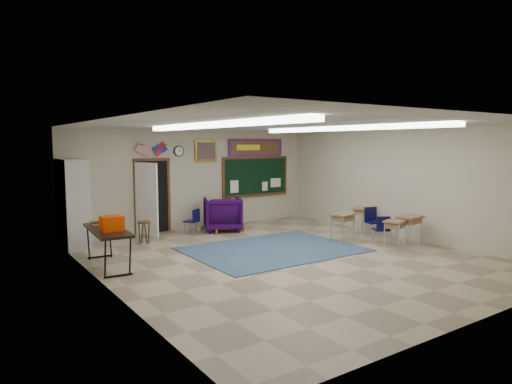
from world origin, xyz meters
TOP-DOWN VIEW (x-y plane):
  - floor at (0.00, 0.00)m, footprint 9.00×9.00m
  - back_wall at (0.00, 4.50)m, footprint 8.00×0.04m
  - front_wall at (0.00, -4.50)m, footprint 8.00×0.04m
  - left_wall at (-4.00, 0.00)m, footprint 0.04×9.00m
  - right_wall at (4.00, 0.00)m, footprint 0.04×9.00m
  - ceiling at (0.00, 0.00)m, footprint 8.00×9.00m
  - area_rug at (0.20, 0.80)m, footprint 4.00×3.00m
  - fluorescent_strips at (0.00, 0.00)m, footprint 3.86×6.00m
  - doorway at (-1.50, 4.35)m, footprint 1.10×0.89m
  - chalkboard at (2.20, 4.46)m, footprint 2.55×0.14m
  - bulletin_board at (2.20, 4.47)m, footprint 2.10×0.05m
  - framed_art_print at (0.35, 4.47)m, footprint 0.75×0.05m
  - wall_clock at (-0.55, 4.47)m, footprint 0.32×0.05m
  - wall_flags at (-1.40, 4.44)m, footprint 1.16×0.06m
  - storage_cabinet at (-3.71, 3.85)m, footprint 0.59×1.25m
  - wingback_armchair at (0.44, 3.64)m, footprint 1.40×1.42m
  - student_chair_reading at (-0.62, 3.56)m, footprint 0.51×0.51m
  - student_chair_desk_a at (2.77, -0.34)m, footprint 0.52×0.52m
  - student_chair_desk_b at (3.30, 0.35)m, footprint 0.51×0.51m
  - student_desk_front_left at (2.33, 0.56)m, footprint 0.68×0.56m
  - student_desk_front_right at (3.56, 0.95)m, footprint 0.71×0.59m
  - student_desk_back_left at (2.75, -0.80)m, footprint 0.70×0.61m
  - student_desk_back_right at (3.33, -0.78)m, footprint 0.69×0.55m
  - folding_table at (-3.56, 1.51)m, footprint 0.79×1.99m
  - wooden_stool at (-2.14, 3.20)m, footprint 0.33×0.33m

SIDE VIEW (x-z plane):
  - floor at x=0.00m, z-range 0.00..0.00m
  - area_rug at x=0.20m, z-range 0.00..0.02m
  - wooden_stool at x=-2.14m, z-range 0.01..0.59m
  - student_chair_reading at x=-0.62m, z-range 0.00..0.74m
  - student_chair_desk_a at x=2.77m, z-range 0.00..0.76m
  - student_desk_back_left at x=2.75m, z-range 0.04..0.75m
  - student_desk_front_left at x=2.33m, z-range 0.04..0.78m
  - student_chair_desk_b at x=3.30m, z-range 0.00..0.84m
  - student_desk_front_right at x=3.56m, z-range 0.04..0.79m
  - student_desk_back_right at x=3.33m, z-range 0.04..0.81m
  - folding_table at x=-3.56m, z-range -0.11..0.99m
  - wingback_armchair at x=0.44m, z-range 0.00..0.99m
  - doorway at x=-1.50m, z-range -0.02..2.14m
  - storage_cabinet at x=-3.71m, z-range 0.00..2.20m
  - chalkboard at x=2.20m, z-range 0.81..2.11m
  - back_wall at x=0.00m, z-range 0.00..3.00m
  - front_wall at x=0.00m, z-range 0.00..3.00m
  - left_wall at x=-4.00m, z-range 0.00..3.00m
  - right_wall at x=4.00m, z-range 0.00..3.00m
  - framed_art_print at x=0.35m, z-range 2.02..2.67m
  - wall_clock at x=-0.55m, z-range 2.19..2.51m
  - bulletin_board at x=2.20m, z-range 2.18..2.73m
  - wall_flags at x=-1.40m, z-range 2.13..2.83m
  - fluorescent_strips at x=0.00m, z-range 2.89..2.99m
  - ceiling at x=0.00m, z-range 2.98..3.02m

